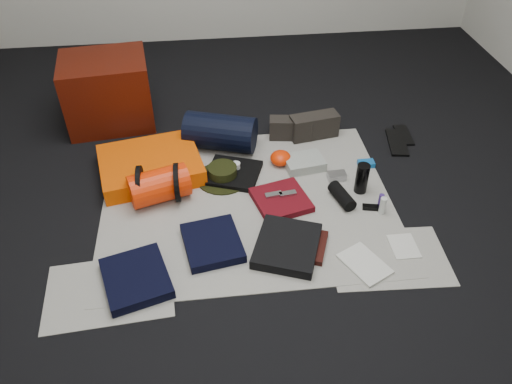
{
  "coord_description": "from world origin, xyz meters",
  "views": [
    {
      "loc": [
        -0.19,
        -2.09,
        1.85
      ],
      "look_at": [
        0.04,
        -0.04,
        0.1
      ],
      "focal_mm": 35.0,
      "sensor_mm": 36.0,
      "label": 1
    }
  ],
  "objects": [
    {
      "name": "sack_strap_right",
      "position": [
        -0.38,
        0.08,
        0.11
      ],
      "size": [
        0.03,
        0.22,
        0.22
      ],
      "primitive_type": "cylinder",
      "rotation": [
        0.0,
        1.57,
        0.0
      ],
      "color": "black",
      "rests_on": "newspaper_mat"
    },
    {
      "name": "boonie_crown",
      "position": [
        -0.12,
        0.22,
        0.05
      ],
      "size": [
        0.17,
        0.17,
        0.07
      ],
      "primitive_type": "cylinder",
      "color": "black",
      "rests_on": "boonie_brim"
    },
    {
      "name": "toiletry_purple",
      "position": [
        0.72,
        -0.13,
        0.05
      ],
      "size": [
        0.03,
        0.03,
        0.08
      ],
      "primitive_type": "cylinder",
      "rotation": [
        0.0,
        0.0,
        -0.12
      ],
      "color": "navy",
      "rests_on": "newspaper_mat"
    },
    {
      "name": "speaker",
      "position": [
        0.52,
        -0.06,
        0.04
      ],
      "size": [
        0.12,
        0.21,
        0.07
      ],
      "primitive_type": "cylinder",
      "rotation": [
        1.57,
        0.0,
        0.28
      ],
      "color": "black",
      "rests_on": "newspaper_mat"
    },
    {
      "name": "trousers_navy_a",
      "position": [
        -0.58,
        -0.52,
        0.03
      ],
      "size": [
        0.37,
        0.4,
        0.05
      ],
      "primitive_type": "cube",
      "rotation": [
        0.0,
        0.0,
        0.29
      ],
      "color": "black",
      "rests_on": "newspaper_mat"
    },
    {
      "name": "cyan_case",
      "position": [
        0.75,
        0.24,
        0.02
      ],
      "size": [
        0.1,
        0.06,
        0.03
      ],
      "primitive_type": "cube",
      "rotation": [
        0.0,
        0.0,
        0.0
      ],
      "color": "#0F5294",
      "rests_on": "newspaper_mat"
    },
    {
      "name": "navy_duffel",
      "position": [
        -0.11,
        0.54,
        0.12
      ],
      "size": [
        0.49,
        0.35,
        0.23
      ],
      "primitive_type": "cylinder",
      "rotation": [
        0.0,
        1.57,
        -0.32
      ],
      "color": "black",
      "rests_on": "newspaper_mat"
    },
    {
      "name": "stuff_sack",
      "position": [
        -0.48,
        0.08,
        0.1
      ],
      "size": [
        0.36,
        0.28,
        0.19
      ],
      "primitive_type": "cylinder",
      "rotation": [
        0.0,
        1.57,
        0.3
      ],
      "color": "red",
      "rests_on": "newspaper_mat"
    },
    {
      "name": "newspaper_mat",
      "position": [
        0.0,
        0.0,
        0.0
      ],
      "size": [
        1.6,
        1.3,
        0.01
      ],
      "primitive_type": "cube",
      "color": "#B4B3A6",
      "rests_on": "floor"
    },
    {
      "name": "energy_bar_a",
      "position": [
        0.14,
        -0.02,
        0.05
      ],
      "size": [
        0.1,
        0.05,
        0.01
      ],
      "primitive_type": "cube",
      "rotation": [
        0.0,
        0.0,
        0.14
      ],
      "color": "#9D9DA1",
      "rests_on": "red_shirt"
    },
    {
      "name": "red_cabinet",
      "position": [
        -0.83,
        0.95,
        0.23
      ],
      "size": [
        0.59,
        0.51,
        0.45
      ],
      "primitive_type": "cube",
      "rotation": [
        0.0,
        0.0,
        0.12
      ],
      "color": "#480F05",
      "rests_on": "floor"
    },
    {
      "name": "map_booklet",
      "position": [
        0.52,
        -0.54,
        0.01
      ],
      "size": [
        0.26,
        0.29,
        0.01
      ],
      "primitive_type": "cube",
      "rotation": [
        0.0,
        0.0,
        0.48
      ],
      "color": "beige",
      "rests_on": "newspaper_mat"
    },
    {
      "name": "toiletry_clear",
      "position": [
        0.71,
        -0.18,
        0.06
      ],
      "size": [
        0.04,
        0.04,
        0.1
      ],
      "primitive_type": "cylinder",
      "rotation": [
        0.0,
        0.0,
        -0.37
      ],
      "color": "silver",
      "rests_on": "newspaper_mat"
    },
    {
      "name": "map_printout",
      "position": [
        0.75,
        -0.44,
        0.01
      ],
      "size": [
        0.13,
        0.17,
        0.01
      ],
      "primitive_type": "cube",
      "rotation": [
        0.0,
        0.0,
        -0.01
      ],
      "color": "beige",
      "rests_on": "newspaper_mat"
    },
    {
      "name": "trousers_navy_b",
      "position": [
        -0.21,
        -0.33,
        0.03
      ],
      "size": [
        0.33,
        0.36,
        0.05
      ],
      "primitive_type": "cube",
      "rotation": [
        0.0,
        0.0,
        0.18
      ],
      "color": "black",
      "rests_on": "newspaper_mat"
    },
    {
      "name": "compact_camera",
      "position": [
        0.54,
        0.14,
        0.03
      ],
      "size": [
        0.11,
        0.07,
        0.04
      ],
      "primitive_type": "cube",
      "rotation": [
        0.0,
        0.0,
        0.03
      ],
      "color": "#9D9DA1",
      "rests_on": "newspaper_mat"
    },
    {
      "name": "orange_stuff_sack",
      "position": [
        0.24,
        0.32,
        0.05
      ],
      "size": [
        0.17,
        0.17,
        0.08
      ],
      "primitive_type": "ellipsoid",
      "rotation": [
        0.0,
        0.0,
        0.42
      ],
      "color": "red",
      "rests_on": "newspaper_mat"
    },
    {
      "name": "first_aid_pouch",
      "position": [
        0.37,
        0.28,
        0.03
      ],
      "size": [
        0.25,
        0.2,
        0.06
      ],
      "primitive_type": "cube",
      "rotation": [
        0.0,
        0.0,
        0.15
      ],
      "color": "gray",
      "rests_on": "newspaper_mat"
    },
    {
      "name": "floor",
      "position": [
        0.0,
        0.0,
        -0.01
      ],
      "size": [
        4.5,
        4.5,
        0.02
      ],
      "primitive_type": "cube",
      "color": "black",
      "rests_on": "ground"
    },
    {
      "name": "red_shirt",
      "position": [
        0.18,
        -0.04,
        0.02
      ],
      "size": [
        0.35,
        0.35,
        0.04
      ],
      "primitive_type": "cube",
      "rotation": [
        0.0,
        0.0,
        0.26
      ],
      "color": "#580911",
      "rests_on": "newspaper_mat"
    },
    {
      "name": "flip_flop_right",
      "position": [
        1.09,
        0.54,
        0.01
      ],
      "size": [
        0.11,
        0.24,
        0.01
      ],
      "primitive_type": "cube",
      "rotation": [
        0.0,
        0.0,
        -0.09
      ],
      "color": "black",
      "rests_on": "floor"
    },
    {
      "name": "key_cluster",
      "position": [
        -0.64,
        -0.58,
        0.01
      ],
      "size": [
        0.08,
        0.08,
        0.01
      ],
      "primitive_type": "cube",
      "rotation": [
        0.0,
        0.0,
        -0.13
      ],
      "color": "#9D9DA1",
      "rests_on": "newspaper_mat"
    },
    {
      "name": "water_bottle",
      "position": [
        0.65,
        0.01,
        0.1
      ],
      "size": [
        0.08,
        0.08,
        0.18
      ],
      "primitive_type": "cylinder",
      "rotation": [
        0.0,
        0.0,
        0.15
      ],
      "color": "black",
      "rests_on": "newspaper_mat"
    },
    {
      "name": "newspaper_sheet_front_right",
      "position": [
        0.65,
        -0.5,
        0.0
      ],
      "size": [
        0.6,
        0.43,
        0.0
      ],
      "primitive_type": "cube",
      "rotation": [
        0.0,
        0.0,
        -0.05
      ],
      "color": "#B4B3A6",
      "rests_on": "floor"
    },
    {
      "name": "sleeping_pad",
      "position": [
        -0.54,
        0.33,
        0.06
      ],
      "size": [
        0.66,
        0.58,
        0.1
      ],
      "primitive_type": "cube",
      "rotation": [
        0.0,
        0.0,
        0.21
      ],
      "color": "#EB5102",
      "rests_on": "newspaper_mat"
    },
    {
      "name": "energy_bar_b",
      "position": [
        0.22,
        -0.02,
        0.05
      ],
      "size": [
        0.1,
        0.05,
        0.01
      ],
      "primitive_type": "cube",
      "rotation": [
        0.0,
        0.0,
        0.14
      ],
      "color": "#9D9DA1",
      "rests_on": "red_shirt"
    },
    {
      "name": "hiking_boot_right",
      "position": [
        0.5,
        0.6,
        0.08
      ],
      "size": [
        0.33,
        0.17,
        0.15
      ],
      "primitive_type": "cube",
      "rotation": [
        0.0,
        0.0,
        0.18
      ],
      "color": "black",
      "rests_on": "newspaper_mat"
    },
    {
      "name": "newspaper_sheet_front_left",
      "position": [
        -0.7,
        -0.55,
        0.0
      ],
      "size": [
        0.61,
        0.44,
        0.0
      ],
      "primitive_type": "cube",
      "rotation": [
        0.0,
        0.0,
        0.07
      ],
      "color": "#B4B3A6",
      "rests_on": "floor"
    },
    {
      "name": "hiking_boot_left",
      "position": [
        0.35,
        0.6,
        0.07
      ],
      "size": [
        0.29,
        0.14,
        0.14
      ],
      "primitive_type": "cube",
      "rotation": [
        0.0,
        0.0,
        -0.14
      ],
      "color": "black",
      "rests_on": "newspaper_mat"
    },
    {
      "name": "paperback_book",
      "position": [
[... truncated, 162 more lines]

